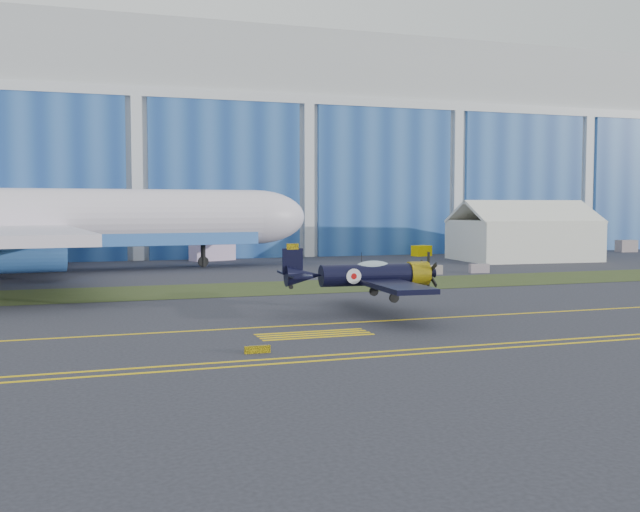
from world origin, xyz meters
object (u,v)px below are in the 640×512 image
object	(u,v)px
warbird	(366,275)
jetliner	(13,152)
tug	(422,251)
shipping_container	(212,251)
tent	(523,230)

from	to	relation	value
warbird	jetliner	distance (m)	44.90
jetliner	tug	world-z (taller)	jetliner
shipping_container	tug	size ratio (longest dim) A/B	2.22
tug	shipping_container	bearing A→B (deg)	161.83
jetliner	warbird	bearing A→B (deg)	-63.96
shipping_container	tug	xyz separation A→B (m)	(28.04, -0.93, -0.46)
warbird	tent	distance (m)	51.45
warbird	tent	bearing A→B (deg)	48.41
tug	tent	bearing A→B (deg)	-67.89
jetliner	shipping_container	xyz separation A→B (m)	(21.78, 10.90, -10.88)
warbird	jetliner	size ratio (longest dim) A/B	0.19
jetliner	shipping_container	world-z (taller)	jetliner
jetliner	tent	size ratio (longest dim) A/B	4.41
warbird	tent	size ratio (longest dim) A/B	0.83
tent	shipping_container	distance (m)	38.48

